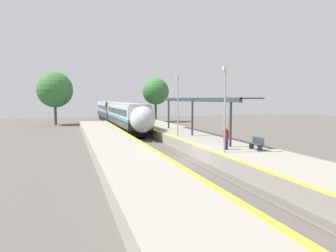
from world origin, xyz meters
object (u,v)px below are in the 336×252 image
object	(u,v)px
platform_bench	(257,143)
person_waiting	(226,138)
train	(117,113)
railway_signal	(107,112)
lamppost_near	(225,104)
lamppost_mid	(178,102)

from	to	relation	value
platform_bench	person_waiting	xyz separation A→B (m)	(-2.02, 0.77, 0.37)
train	railway_signal	distance (m)	3.00
railway_signal	person_waiting	bearing A→B (deg)	-80.80
platform_bench	lamppost_near	xyz separation A→B (m)	(-2.65, -0.27, 2.80)
lamppost_near	lamppost_mid	size ratio (longest dim) A/B	1.00
lamppost_near	lamppost_mid	world-z (taller)	same
lamppost_near	train	bearing A→B (deg)	94.09
train	lamppost_near	world-z (taller)	lamppost_near
lamppost_near	lamppost_mid	bearing A→B (deg)	90.00
railway_signal	lamppost_near	size ratio (longest dim) A/B	0.70
train	railway_signal	xyz separation A→B (m)	(-1.94, -2.28, 0.23)
platform_bench	lamppost_near	world-z (taller)	lamppost_near
platform_bench	lamppost_mid	world-z (taller)	lamppost_mid
railway_signal	lamppost_near	world-z (taller)	lamppost_near
person_waiting	lamppost_near	distance (m)	2.72
person_waiting	platform_bench	bearing A→B (deg)	-20.80
railway_signal	lamppost_near	distance (m)	32.28
person_waiting	lamppost_near	size ratio (longest dim) A/B	0.28
train	lamppost_near	distance (m)	34.36
platform_bench	lamppost_mid	size ratio (longest dim) A/B	0.25
railway_signal	platform_bench	bearing A→B (deg)	-77.48
person_waiting	lamppost_mid	bearing A→B (deg)	94.01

